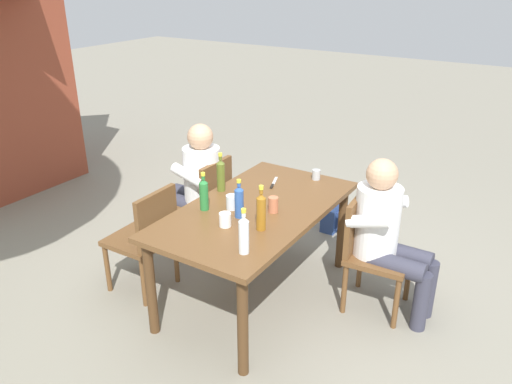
{
  "coord_description": "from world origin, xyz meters",
  "views": [
    {
      "loc": [
        -2.8,
        -1.77,
        2.36
      ],
      "look_at": [
        0.0,
        0.0,
        0.89
      ],
      "focal_mm": 35.51,
      "sensor_mm": 36.0,
      "label": 1
    }
  ],
  "objects_px": {
    "chair_near_right": "(370,247)",
    "cup_white": "(225,220)",
    "person_in_white_shirt": "(195,180)",
    "bottle_amber": "(261,211)",
    "chair_far_right": "(206,200)",
    "bottle_clear": "(244,234)",
    "bottle_olive": "(221,175)",
    "backpack_by_near_side": "(335,210)",
    "chair_far_left": "(147,235)",
    "bottle_green": "(204,194)",
    "bottle_blue": "(239,201)",
    "table_knife": "(273,183)",
    "cup_steel": "(316,175)",
    "dining_table": "(256,219)",
    "cup_glass": "(232,202)",
    "person_in_plaid_shirt": "(387,230)",
    "cup_terracotta": "(273,204)"
  },
  "relations": [
    {
      "from": "chair_near_right",
      "to": "bottle_clear",
      "type": "bearing_deg",
      "value": 153.4
    },
    {
      "from": "cup_steel",
      "to": "cup_glass",
      "type": "height_order",
      "value": "cup_glass"
    },
    {
      "from": "bottle_blue",
      "to": "cup_glass",
      "type": "bearing_deg",
      "value": 56.05
    },
    {
      "from": "cup_steel",
      "to": "chair_near_right",
      "type": "bearing_deg",
      "value": -119.04
    },
    {
      "from": "chair_near_right",
      "to": "person_in_plaid_shirt",
      "type": "relative_size",
      "value": 0.74
    },
    {
      "from": "table_knife",
      "to": "backpack_by_near_side",
      "type": "relative_size",
      "value": 0.56
    },
    {
      "from": "dining_table",
      "to": "cup_terracotta",
      "type": "bearing_deg",
      "value": -89.3
    },
    {
      "from": "chair_far_left",
      "to": "bottle_green",
      "type": "relative_size",
      "value": 3.05
    },
    {
      "from": "chair_far_left",
      "to": "cup_steel",
      "type": "bearing_deg",
      "value": -39.47
    },
    {
      "from": "bottle_olive",
      "to": "backpack_by_near_side",
      "type": "distance_m",
      "value": 1.51
    },
    {
      "from": "bottle_clear",
      "to": "backpack_by_near_side",
      "type": "xyz_separation_m",
      "value": [
        1.95,
        0.23,
        -0.7
      ]
    },
    {
      "from": "chair_near_right",
      "to": "cup_white",
      "type": "xyz_separation_m",
      "value": [
        -0.73,
        0.77,
        0.33
      ]
    },
    {
      "from": "bottle_amber",
      "to": "cup_white",
      "type": "distance_m",
      "value": 0.26
    },
    {
      "from": "dining_table",
      "to": "bottle_clear",
      "type": "distance_m",
      "value": 0.68
    },
    {
      "from": "bottle_olive",
      "to": "bottle_amber",
      "type": "xyz_separation_m",
      "value": [
        -0.38,
        -0.6,
        0.0
      ]
    },
    {
      "from": "bottle_green",
      "to": "cup_terracotta",
      "type": "distance_m",
      "value": 0.5
    },
    {
      "from": "cup_white",
      "to": "dining_table",
      "type": "bearing_deg",
      "value": -2.77
    },
    {
      "from": "bottle_olive",
      "to": "backpack_by_near_side",
      "type": "height_order",
      "value": "bottle_olive"
    },
    {
      "from": "chair_far_right",
      "to": "cup_white",
      "type": "height_order",
      "value": "chair_far_right"
    },
    {
      "from": "dining_table",
      "to": "chair_near_right",
      "type": "bearing_deg",
      "value": -64.14
    },
    {
      "from": "chair_near_right",
      "to": "cup_steel",
      "type": "height_order",
      "value": "chair_near_right"
    },
    {
      "from": "bottle_clear",
      "to": "bottle_olive",
      "type": "bearing_deg",
      "value": 44.15
    },
    {
      "from": "dining_table",
      "to": "bottle_clear",
      "type": "bearing_deg",
      "value": -154.22
    },
    {
      "from": "dining_table",
      "to": "person_in_white_shirt",
      "type": "height_order",
      "value": "person_in_white_shirt"
    },
    {
      "from": "table_knife",
      "to": "bottle_olive",
      "type": "bearing_deg",
      "value": 139.72
    },
    {
      "from": "bottle_blue",
      "to": "cup_glass",
      "type": "height_order",
      "value": "bottle_blue"
    },
    {
      "from": "chair_far_right",
      "to": "bottle_clear",
      "type": "relative_size",
      "value": 2.93
    },
    {
      "from": "bottle_green",
      "to": "cup_steel",
      "type": "xyz_separation_m",
      "value": [
        0.94,
        -0.43,
        -0.08
      ]
    },
    {
      "from": "cup_glass",
      "to": "cup_steel",
      "type": "bearing_deg",
      "value": -17.93
    },
    {
      "from": "chair_far_right",
      "to": "bottle_green",
      "type": "bearing_deg",
      "value": -142.51
    },
    {
      "from": "dining_table",
      "to": "cup_steel",
      "type": "relative_size",
      "value": 20.15
    },
    {
      "from": "chair_far_right",
      "to": "backpack_by_near_side",
      "type": "height_order",
      "value": "chair_far_right"
    },
    {
      "from": "chair_far_left",
      "to": "bottle_blue",
      "type": "distance_m",
      "value": 0.86
    },
    {
      "from": "chair_near_right",
      "to": "cup_white",
      "type": "bearing_deg",
      "value": 133.21
    },
    {
      "from": "bottle_clear",
      "to": "dining_table",
      "type": "bearing_deg",
      "value": 25.78
    },
    {
      "from": "chair_far_left",
      "to": "person_in_white_shirt",
      "type": "bearing_deg",
      "value": 8.37
    },
    {
      "from": "bottle_clear",
      "to": "cup_white",
      "type": "bearing_deg",
      "value": 53.37
    },
    {
      "from": "dining_table",
      "to": "bottle_blue",
      "type": "distance_m",
      "value": 0.29
    },
    {
      "from": "chair_far_left",
      "to": "person_in_plaid_shirt",
      "type": "xyz_separation_m",
      "value": [
        0.74,
        -1.62,
        0.17
      ]
    },
    {
      "from": "backpack_by_near_side",
      "to": "bottle_blue",
      "type": "bearing_deg",
      "value": 177.6
    },
    {
      "from": "cup_steel",
      "to": "backpack_by_near_side",
      "type": "xyz_separation_m",
      "value": [
        0.66,
        0.08,
        -0.61
      ]
    },
    {
      "from": "person_in_white_shirt",
      "to": "chair_near_right",
      "type": "bearing_deg",
      "value": -90.21
    },
    {
      "from": "chair_far_left",
      "to": "bottle_olive",
      "type": "distance_m",
      "value": 0.73
    },
    {
      "from": "person_in_white_shirt",
      "to": "person_in_plaid_shirt",
      "type": "bearing_deg",
      "value": -90.0
    },
    {
      "from": "dining_table",
      "to": "person_in_plaid_shirt",
      "type": "bearing_deg",
      "value": -66.71
    },
    {
      "from": "dining_table",
      "to": "backpack_by_near_side",
      "type": "height_order",
      "value": "dining_table"
    },
    {
      "from": "dining_table",
      "to": "backpack_by_near_side",
      "type": "xyz_separation_m",
      "value": [
        1.37,
        -0.05,
        -0.48
      ]
    },
    {
      "from": "person_in_white_shirt",
      "to": "bottle_amber",
      "type": "relative_size",
      "value": 3.73
    },
    {
      "from": "person_in_plaid_shirt",
      "to": "bottle_amber",
      "type": "distance_m",
      "value": 0.95
    },
    {
      "from": "cup_glass",
      "to": "dining_table",
      "type": "bearing_deg",
      "value": -48.88
    }
  ]
}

